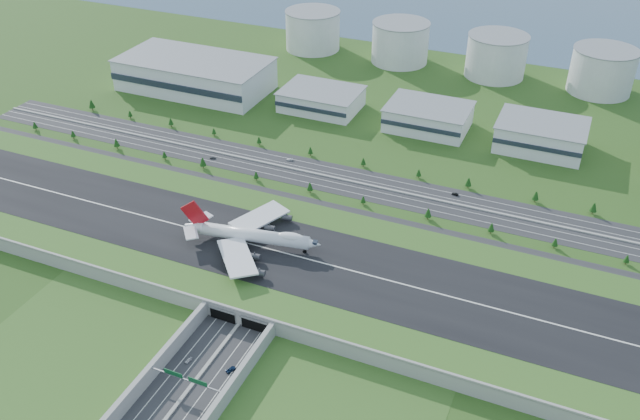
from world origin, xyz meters
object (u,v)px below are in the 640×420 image
at_px(fuel_tank_a, 313,30).
at_px(car_0, 188,360).
at_px(car_5, 455,194).
at_px(car_7, 290,159).
at_px(boeing_747, 252,235).
at_px(car_4, 213,158).
at_px(car_2, 231,369).

bearing_deg(fuel_tank_a, car_0, -74.12).
height_order(car_5, car_7, car_5).
relative_size(boeing_747, car_4, 18.56).
xyz_separation_m(fuel_tank_a, car_7, (73.07, -205.03, -16.73)).
bearing_deg(car_4, fuel_tank_a, -15.36).
height_order(car_0, car_7, car_0).
xyz_separation_m(boeing_747, car_2, (29.92, -76.97, -13.96)).
relative_size(boeing_747, car_2, 16.23).
relative_size(car_5, car_7, 0.94).
xyz_separation_m(boeing_747, car_5, (85.42, 105.77, -13.92)).
bearing_deg(car_7, boeing_747, -0.95).
xyz_separation_m(fuel_tank_a, car_4, (24.16, -223.46, -16.68)).
distance_m(fuel_tank_a, car_5, 277.42).
distance_m(fuel_tank_a, boeing_747, 326.47).
distance_m(boeing_747, car_0, 81.34).
relative_size(boeing_747, car_7, 17.00).
relative_size(car_0, car_4, 0.98).
distance_m(car_4, car_7, 52.26).
height_order(fuel_tank_a, car_5, fuel_tank_a).
relative_size(boeing_747, car_0, 18.92).
bearing_deg(car_5, car_7, -86.64).
bearing_deg(car_2, fuel_tank_a, -51.57).
relative_size(car_0, car_2, 0.86).
relative_size(fuel_tank_a, car_0, 12.33).
relative_size(car_4, car_7, 0.92).
bearing_deg(car_0, car_2, 15.68).
xyz_separation_m(car_0, car_4, (-86.73, 166.47, 0.01)).
bearing_deg(fuel_tank_a, car_7, -70.39).
distance_m(car_0, car_2, 20.36).
bearing_deg(boeing_747, fuel_tank_a, 98.22).
relative_size(fuel_tank_a, car_5, 11.80).
bearing_deg(car_0, boeing_747, 105.38).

